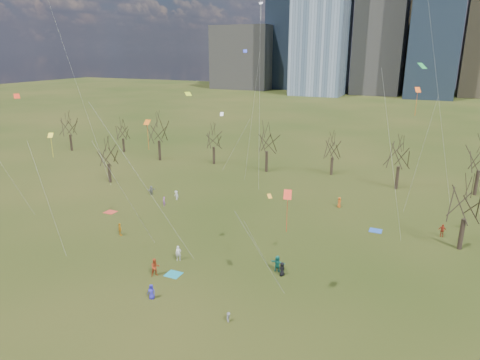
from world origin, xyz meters
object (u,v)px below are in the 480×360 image
at_px(blanket_navy, 376,231).
at_px(blanket_crimson, 110,212).
at_px(person_0, 151,292).
at_px(person_4, 120,229).
at_px(person_2, 155,267).
at_px(person_1, 178,253).
at_px(blanket_teal, 173,274).

bearing_deg(blanket_navy, blanket_crimson, -166.01).
xyz_separation_m(person_0, person_4, (-12.20, 10.35, 0.09)).
xyz_separation_m(blanket_navy, person_4, (-29.56, -14.98, 0.83)).
bearing_deg(person_0, person_2, 104.29).
relative_size(person_0, person_1, 0.86).
xyz_separation_m(blanket_navy, person_1, (-19.17, -17.65, 0.86)).
distance_m(blanket_teal, blanket_crimson, 21.62).
distance_m(person_1, person_4, 10.72).
xyz_separation_m(blanket_navy, person_2, (-19.53, -21.58, 0.97)).
xyz_separation_m(blanket_crimson, person_0, (18.90, -16.29, 0.74)).
height_order(blanket_crimson, person_4, person_4).
height_order(blanket_navy, person_4, person_4).
distance_m(blanket_crimson, person_4, 8.99).
bearing_deg(blanket_crimson, person_0, -40.76).
bearing_deg(person_2, person_1, 34.53).
relative_size(blanket_teal, person_2, 0.81).
bearing_deg(person_4, blanket_navy, -111.67).
distance_m(blanket_navy, blanket_crimson, 37.36).
relative_size(person_0, person_4, 0.89).
bearing_deg(person_0, person_1, 87.45).
bearing_deg(person_2, blanket_navy, -2.44).
xyz_separation_m(person_0, person_1, (-1.81, 7.68, 0.13)).
relative_size(person_2, person_4, 1.17).
bearing_deg(blanket_teal, person_0, -82.54).
height_order(person_1, person_4, person_1).
height_order(blanket_teal, person_4, person_4).
bearing_deg(person_1, person_2, -127.88).
distance_m(blanket_crimson, person_2, 20.93).
xyz_separation_m(blanket_navy, blanket_crimson, (-36.25, -9.03, 0.00)).
bearing_deg(blanket_crimson, person_1, -26.75).
height_order(blanket_navy, blanket_crimson, same).
bearing_deg(blanket_crimson, person_4, -41.58).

